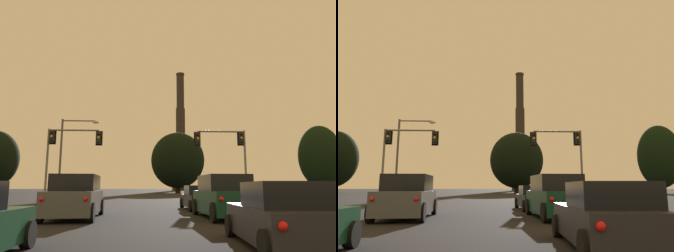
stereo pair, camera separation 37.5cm
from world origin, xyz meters
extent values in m
cylinder|color=black|center=(-2.71, 6.51, 0.30)|extent=(0.23, 0.60, 0.60)
cube|color=black|center=(3.01, 18.93, 0.53)|extent=(1.95, 4.66, 0.70)
cube|color=black|center=(3.00, 19.16, 1.15)|extent=(1.69, 2.25, 0.55)
cylinder|color=black|center=(2.07, 20.80, 0.32)|extent=(0.24, 0.65, 0.64)
cylinder|color=black|center=(3.83, 20.86, 0.32)|extent=(0.24, 0.65, 0.64)
cylinder|color=black|center=(2.19, 17.00, 0.32)|extent=(0.24, 0.65, 0.64)
cylinder|color=black|center=(3.95, 17.06, 0.32)|extent=(0.24, 0.65, 0.64)
sphere|color=red|center=(2.37, 16.59, 0.68)|extent=(0.17, 0.17, 0.17)
sphere|color=red|center=(3.80, 16.63, 0.68)|extent=(0.17, 0.17, 0.17)
cube|color=#4C4F54|center=(-3.27, 13.56, 0.68)|extent=(2.15, 4.89, 0.95)
cube|color=black|center=(-3.27, 13.68, 1.51)|extent=(1.91, 2.88, 0.70)
cylinder|color=black|center=(-4.30, 15.44, 0.38)|extent=(0.26, 0.77, 0.76)
cylinder|color=black|center=(-2.42, 15.53, 0.38)|extent=(0.26, 0.77, 0.76)
cylinder|color=black|center=(-4.11, 11.59, 0.38)|extent=(0.26, 0.77, 0.76)
cylinder|color=black|center=(-2.24, 11.68, 0.38)|extent=(0.26, 0.77, 0.76)
sphere|color=red|center=(-3.93, 11.11, 0.89)|extent=(0.17, 0.17, 0.17)
sphere|color=red|center=(-2.37, 11.18, 0.89)|extent=(0.17, 0.17, 0.17)
cube|color=#232328|center=(2.93, 6.29, 0.53)|extent=(1.90, 4.07, 0.72)
cube|color=black|center=(2.91, 5.89, 1.16)|extent=(1.65, 1.97, 0.55)
cylinder|color=black|center=(2.16, 7.95, 0.30)|extent=(0.25, 0.61, 0.60)
cylinder|color=black|center=(3.84, 7.87, 0.30)|extent=(0.25, 0.61, 0.60)
cylinder|color=black|center=(2.01, 4.70, 0.30)|extent=(0.25, 0.61, 0.60)
sphere|color=red|center=(2.15, 4.30, 0.68)|extent=(0.17, 0.17, 0.17)
cube|color=#0F3823|center=(3.24, 13.36, 0.68)|extent=(2.15, 4.89, 0.95)
cube|color=black|center=(3.23, 13.48, 1.51)|extent=(1.91, 2.88, 0.70)
cylinder|color=black|center=(2.20, 15.24, 0.38)|extent=(0.26, 0.77, 0.76)
cylinder|color=black|center=(4.08, 15.33, 0.38)|extent=(0.26, 0.77, 0.76)
cylinder|color=black|center=(2.39, 11.40, 0.38)|extent=(0.26, 0.77, 0.76)
cylinder|color=black|center=(4.27, 11.49, 0.38)|extent=(0.26, 0.77, 0.76)
sphere|color=red|center=(2.57, 10.91, 0.89)|extent=(0.17, 0.17, 0.17)
sphere|color=red|center=(4.13, 10.98, 0.89)|extent=(0.17, 0.17, 0.17)
cylinder|color=slate|center=(8.09, 26.50, 3.09)|extent=(0.18, 0.18, 6.17)
cylinder|color=black|center=(8.09, 26.50, 0.05)|extent=(0.40, 0.40, 0.10)
cube|color=black|center=(7.80, 26.50, 5.50)|extent=(0.34, 0.34, 1.04)
cube|color=black|center=(7.80, 26.68, 5.50)|extent=(0.58, 0.03, 1.25)
sphere|color=#320504|center=(7.80, 26.31, 5.82)|extent=(0.22, 0.22, 0.22)
sphere|color=#F2AD14|center=(7.80, 26.31, 5.50)|extent=(0.22, 0.22, 0.22)
sphere|color=black|center=(7.80, 26.31, 5.18)|extent=(0.22, 0.22, 0.22)
cylinder|color=slate|center=(6.05, 26.50, 6.07)|extent=(4.09, 0.14, 0.14)
sphere|color=slate|center=(8.09, 26.50, 6.07)|extent=(0.18, 0.18, 0.18)
cube|color=black|center=(4.00, 26.50, 5.43)|extent=(0.34, 0.34, 1.04)
cube|color=black|center=(4.00, 26.68, 5.43)|extent=(0.58, 0.03, 1.25)
sphere|color=#320504|center=(4.00, 26.31, 5.75)|extent=(0.22, 0.22, 0.22)
sphere|color=#F2AD14|center=(4.00, 26.31, 5.43)|extent=(0.22, 0.22, 0.22)
sphere|color=black|center=(4.00, 26.31, 5.11)|extent=(0.22, 0.22, 0.22)
cylinder|color=slate|center=(-8.57, 26.41, 3.08)|extent=(0.18, 0.18, 6.16)
cylinder|color=black|center=(-8.57, 26.41, 0.05)|extent=(0.40, 0.40, 0.10)
cube|color=black|center=(-8.28, 26.41, 5.49)|extent=(0.34, 0.34, 1.04)
cube|color=black|center=(-8.28, 26.59, 5.49)|extent=(0.58, 0.03, 1.25)
sphere|color=#320504|center=(-8.28, 26.22, 5.81)|extent=(0.22, 0.22, 0.22)
sphere|color=#F2AD14|center=(-8.28, 26.22, 5.49)|extent=(0.22, 0.22, 0.22)
sphere|color=black|center=(-8.28, 26.22, 5.17)|extent=(0.22, 0.22, 0.22)
cylinder|color=slate|center=(-6.48, 26.41, 6.06)|extent=(4.17, 0.14, 0.14)
sphere|color=slate|center=(-8.57, 26.41, 6.06)|extent=(0.18, 0.18, 0.18)
cube|color=black|center=(-4.40, 26.41, 5.42)|extent=(0.34, 0.34, 1.04)
cube|color=black|center=(-4.40, 26.59, 5.42)|extent=(0.58, 0.03, 1.25)
sphere|color=#320504|center=(-4.40, 26.22, 5.74)|extent=(0.22, 0.22, 0.22)
sphere|color=#F2AD14|center=(-4.40, 26.22, 5.42)|extent=(0.22, 0.22, 0.22)
sphere|color=black|center=(-4.40, 26.22, 5.10)|extent=(0.22, 0.22, 0.22)
cylinder|color=#56565B|center=(-8.63, 30.62, 3.94)|extent=(0.20, 0.20, 7.87)
cylinder|color=#56565B|center=(-7.03, 30.62, 7.72)|extent=(3.20, 0.12, 0.12)
sphere|color=#56565B|center=(-8.63, 30.62, 7.72)|extent=(0.20, 0.20, 0.20)
ellipsoid|color=silver|center=(-5.44, 30.62, 7.60)|extent=(0.64, 0.36, 0.26)
cylinder|color=#2B2722|center=(13.19, 141.06, 1.58)|extent=(7.57, 7.57, 3.15)
cylinder|color=#332D28|center=(13.19, 141.06, 11.38)|extent=(4.73, 4.73, 16.46)
cylinder|color=#332D28|center=(13.19, 141.06, 27.85)|extent=(4.07, 4.07, 16.46)
cylinder|color=#332D28|center=(13.19, 141.06, 44.31)|extent=(3.40, 3.40, 16.46)
cylinder|color=#38322C|center=(13.19, 141.06, 52.19)|extent=(3.81, 3.81, 0.70)
cylinder|color=black|center=(36.52, 67.38, 1.41)|extent=(0.92, 0.92, 2.82)
ellipsoid|color=black|center=(36.52, 67.38, 7.85)|extent=(9.20, 8.28, 13.43)
cylinder|color=black|center=(6.56, 77.65, 1.39)|extent=(1.28, 1.28, 2.78)
ellipsoid|color=black|center=(6.56, 77.65, 7.79)|extent=(12.81, 11.53, 13.36)
camera|label=1|loc=(-0.03, -1.17, 1.31)|focal=35.00mm
camera|label=2|loc=(0.34, -1.19, 1.31)|focal=35.00mm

